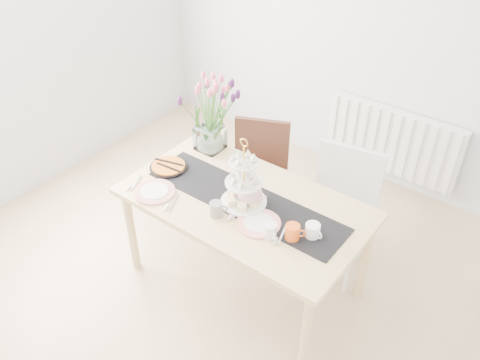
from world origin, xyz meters
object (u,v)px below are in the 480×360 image
Objects in this scene: tulip_vase at (209,105)px; mug_grey at (216,209)px; chair_brown at (259,167)px; cream_jug at (312,231)px; tart_tin at (168,167)px; mug_orange at (292,232)px; chair_white at (341,202)px; plate_left at (154,192)px; teapot at (250,193)px; mug_white at (270,231)px; radiator at (392,141)px; plate_right at (259,223)px; dining_table at (245,210)px; cake_stand at (244,188)px.

mug_grey is at bearing -47.29° from tulip_vase.
chair_brown reaches higher than cream_jug.
mug_orange is (1.08, -0.08, 0.04)m from tart_tin.
chair_white reaches higher than plate_left.
mug_white is at bearing -28.81° from teapot.
cream_jug is (0.86, -0.67, 0.29)m from chair_brown.
plate_right reaches higher than radiator.
mug_orange reaches higher than tart_tin.
mug_white is at bearing -179.16° from mug_orange.
chair_white is 3.60× the size of tart_tin.
mug_orange is 0.38× the size of plate_right.
mug_orange is at bearing 61.89° from mug_white.
dining_table is 17.68× the size of cream_jug.
plate_right is (-0.12, 0.05, -0.04)m from mug_white.
tart_tin reaches higher than radiator.
tulip_vase is 7.34× the size of cream_jug.
plate_right is at bearing 155.46° from mug_orange.
dining_table is 2.41× the size of tulip_vase.
teapot reaches higher than mug_orange.
mug_white is at bearing -26.42° from cake_stand.
chair_brown reaches higher than plate_left.
dining_table is at bearing 36.29° from mug_grey.
plate_right is at bearing -34.60° from teapot.
teapot is at bearing 135.84° from mug_orange.
cream_jug is 0.87× the size of mug_orange.
plate_left is 1.01× the size of plate_right.
mug_grey is at bearing -96.25° from chair_brown.
chair_white is at bearing 61.44° from teapot.
cream_jug is at bearing 71.24° from mug_white.
teapot is at bearing 141.59° from plate_right.
teapot is at bearing 0.82° from dining_table.
mug_grey is 0.28m from plate_right.
mug_white is 0.86m from plate_left.
cream_jug is at bearing 14.37° from plate_left.
mug_grey is at bearing -17.26° from tart_tin.
mug_white is (0.32, -0.18, 0.12)m from dining_table.
cream_jug is 0.34× the size of tart_tin.
mug_grey is at bearing -160.39° from plate_right.
chair_white reaches higher than radiator.
radiator is at bearing 85.02° from teapot.
chair_brown is 3.20× the size of plate_right.
chair_white is 9.81× the size of mug_grey.
teapot is at bearing -28.89° from tulip_vase.
chair_white is (0.41, 0.59, -0.12)m from dining_table.
cream_jug reaches higher than plate_right.
mug_orange is (0.44, -0.12, 0.13)m from dining_table.
chair_brown is (-0.34, 0.64, -0.16)m from dining_table.
plate_left is at bearing -153.28° from cake_stand.
plate_right is (0.78, -0.47, -0.36)m from tulip_vase.
tart_tin is 1.08m from mug_orange.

